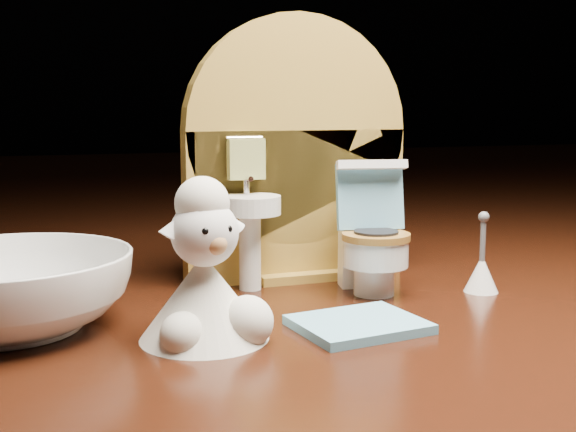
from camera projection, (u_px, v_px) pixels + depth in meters
name	position (u px, v px, depth m)	size (l,w,h in m)	color
backdrop_panel	(295.00, 165.00, 0.41)	(0.13, 0.05, 0.15)	#A98230
toy_toilet	(372.00, 244.00, 0.39)	(0.04, 0.05, 0.07)	white
bath_mat	(358.00, 324.00, 0.32)	(0.05, 0.04, 0.00)	#69ADCA
toilet_brush	(482.00, 271.00, 0.39)	(0.02, 0.02, 0.04)	white
plush_lamb	(206.00, 283.00, 0.31)	(0.06, 0.06, 0.07)	white
ceramic_bowl	(8.00, 292.00, 0.32)	(0.11, 0.11, 0.03)	white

